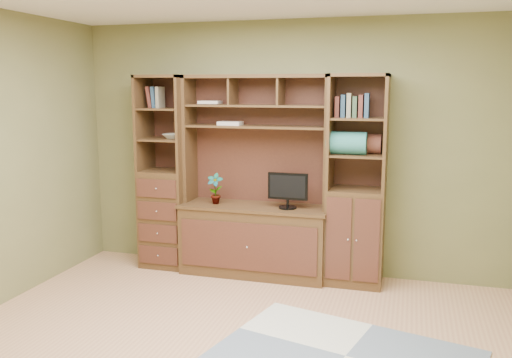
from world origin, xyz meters
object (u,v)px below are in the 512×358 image
(left_tower, at_px, (166,172))
(right_tower, at_px, (357,181))
(center_hutch, at_px, (254,177))
(monitor, at_px, (288,184))

(left_tower, relative_size, right_tower, 1.00)
(center_hutch, bearing_deg, right_tower, 2.23)
(center_hutch, distance_m, right_tower, 1.03)
(left_tower, xyz_separation_m, right_tower, (2.02, 0.00, 0.00))
(center_hutch, bearing_deg, left_tower, 177.71)
(left_tower, bearing_deg, right_tower, 0.00)
(left_tower, xyz_separation_m, monitor, (1.36, -0.07, -0.05))
(left_tower, bearing_deg, monitor, -3.16)
(left_tower, height_order, right_tower, same)
(left_tower, distance_m, right_tower, 2.02)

